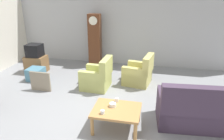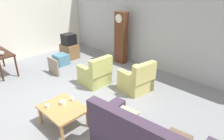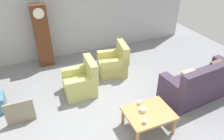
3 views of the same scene
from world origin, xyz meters
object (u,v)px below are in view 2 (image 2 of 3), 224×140
(storage_box_blue, at_px, (61,59))
(glass_dome_cloche, at_px, (2,53))
(grandfather_clock, at_px, (121,38))
(armchair_olive_near, at_px, (95,75))
(framed_picture_leaning, at_px, (53,67))
(bowl_white_stacked, at_px, (63,103))
(tv_stand_cabinet, at_px, (70,51))
(cup_blue_rimmed, at_px, (47,106))
(cup_white_porcelain, at_px, (72,99))
(coffee_table_wood, at_px, (63,110))
(tv_crt, at_px, (69,39))
(console_table_dark, at_px, (0,55))
(armchair_olive_far, at_px, (137,81))

(storage_box_blue, distance_m, glass_dome_cloche, 1.99)
(grandfather_clock, height_order, glass_dome_cloche, grandfather_clock)
(armchair_olive_near, height_order, framed_picture_leaning, armchair_olive_near)
(storage_box_blue, bearing_deg, glass_dome_cloche, -102.25)
(bowl_white_stacked, bearing_deg, tv_stand_cabinet, 142.91)
(armchair_olive_near, relative_size, grandfather_clock, 0.48)
(tv_stand_cabinet, bearing_deg, cup_blue_rimmed, -41.59)
(cup_white_porcelain, bearing_deg, coffee_table_wood, -79.12)
(grandfather_clock, height_order, cup_white_porcelain, grandfather_clock)
(grandfather_clock, xyz_separation_m, tv_stand_cabinet, (-1.81, -1.08, -0.68))
(cup_white_porcelain, bearing_deg, tv_stand_cabinet, 145.82)
(tv_crt, distance_m, glass_dome_cloche, 2.48)
(storage_box_blue, relative_size, glass_dome_cloche, 3.54)
(console_table_dark, relative_size, glass_dome_cloche, 9.63)
(armchair_olive_far, bearing_deg, tv_stand_cabinet, 176.55)
(cup_white_porcelain, bearing_deg, grandfather_clock, 114.01)
(armchair_olive_far, distance_m, grandfather_clock, 2.28)
(armchair_olive_near, relative_size, glass_dome_cloche, 6.82)
(framed_picture_leaning, distance_m, storage_box_blue, 0.86)
(cup_white_porcelain, bearing_deg, storage_box_blue, 151.54)
(framed_picture_leaning, relative_size, bowl_white_stacked, 4.25)
(tv_stand_cabinet, height_order, cup_white_porcelain, tv_stand_cabinet)
(armchair_olive_far, xyz_separation_m, grandfather_clock, (-1.76, 1.30, 0.65))
(grandfather_clock, relative_size, cup_white_porcelain, 23.67)
(console_table_dark, bearing_deg, cup_blue_rimmed, -4.97)
(tv_stand_cabinet, xyz_separation_m, framed_picture_leaning, (0.90, -1.30, -0.00))
(cup_blue_rimmed, bearing_deg, coffee_table_wood, 43.67)
(glass_dome_cloche, bearing_deg, cup_blue_rimmed, -5.01)
(framed_picture_leaning, relative_size, storage_box_blue, 1.26)
(storage_box_blue, bearing_deg, tv_stand_cabinet, 118.78)
(cup_blue_rimmed, bearing_deg, cup_white_porcelain, 71.50)
(tv_stand_cabinet, bearing_deg, console_table_dark, -99.63)
(tv_stand_cabinet, bearing_deg, armchair_olive_near, -17.63)
(cup_blue_rimmed, relative_size, bowl_white_stacked, 0.57)
(coffee_table_wood, xyz_separation_m, tv_stand_cabinet, (-3.34, 2.53, -0.11))
(armchair_olive_far, height_order, bowl_white_stacked, armchair_olive_far)
(cup_white_porcelain, bearing_deg, glass_dome_cloche, -175.69)
(coffee_table_wood, height_order, console_table_dark, console_table_dark)
(armchair_olive_far, relative_size, bowl_white_stacked, 6.51)
(tv_stand_cabinet, relative_size, framed_picture_leaning, 1.13)
(armchair_olive_near, bearing_deg, cup_white_porcelain, -59.43)
(glass_dome_cloche, bearing_deg, grandfather_clock, 62.51)
(console_table_dark, distance_m, framed_picture_leaning, 1.79)
(coffee_table_wood, distance_m, cup_blue_rimmed, 0.34)
(armchair_olive_far, height_order, cup_blue_rimmed, armchair_olive_far)
(cup_blue_rimmed, bearing_deg, tv_crt, 138.41)
(armchair_olive_near, distance_m, glass_dome_cloche, 3.05)
(tv_stand_cabinet, bearing_deg, grandfather_clock, 30.92)
(tv_stand_cabinet, bearing_deg, coffee_table_wood, -37.17)
(storage_box_blue, bearing_deg, console_table_dark, -113.00)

